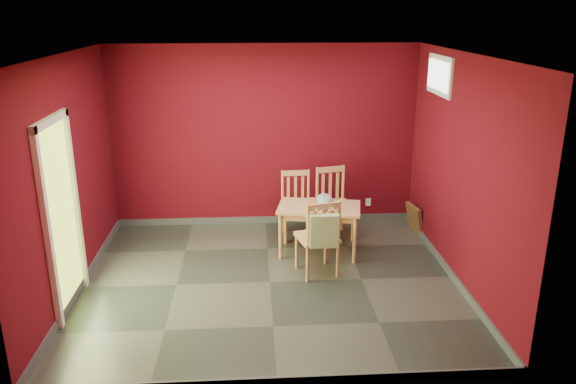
{
  "coord_description": "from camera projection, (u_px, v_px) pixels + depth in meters",
  "views": [
    {
      "loc": [
        -0.18,
        -6.14,
        3.18
      ],
      "look_at": [
        0.25,
        0.45,
        1.0
      ],
      "focal_mm": 35.0,
      "sensor_mm": 36.0,
      "label": 1
    }
  ],
  "objects": [
    {
      "name": "outlet_plate",
      "position": [
        368.0,
        202.0,
        8.71
      ],
      "size": [
        0.08,
        0.02,
        0.12
      ],
      "primitive_type": "cube",
      "color": "silver",
      "rests_on": "room_shell"
    },
    {
      "name": "chair_far_right",
      "position": [
        334.0,
        202.0,
        8.06
      ],
      "size": [
        0.56,
        0.56,
        1.01
      ],
      "color": "tan",
      "rests_on": "ground"
    },
    {
      "name": "cat",
      "position": [
        325.0,
        198.0,
        7.36
      ],
      "size": [
        0.4,
        0.53,
        0.23
      ],
      "primitive_type": null,
      "rotation": [
        0.0,
        0.0,
        -0.38
      ],
      "color": "slate",
      "rests_on": "table_runner"
    },
    {
      "name": "picture_frame",
      "position": [
        415.0,
        219.0,
        8.27
      ],
      "size": [
        0.21,
        0.44,
        0.42
      ],
      "color": "brown",
      "rests_on": "ground"
    },
    {
      "name": "ground",
      "position": [
        270.0,
        282.0,
        6.82
      ],
      "size": [
        4.5,
        4.5,
        0.0
      ],
      "primitive_type": "plane",
      "color": "#2D342D",
      "rests_on": "ground"
    },
    {
      "name": "doorway",
      "position": [
        60.0,
        211.0,
        5.95
      ],
      "size": [
        0.06,
        1.01,
        2.13
      ],
      "color": "#B7D838",
      "rests_on": "ground"
    },
    {
      "name": "chair_near",
      "position": [
        319.0,
        236.0,
        6.87
      ],
      "size": [
        0.57,
        0.57,
        0.99
      ],
      "color": "tan",
      "rests_on": "ground"
    },
    {
      "name": "window",
      "position": [
        439.0,
        75.0,
        7.17
      ],
      "size": [
        0.05,
        0.9,
        0.5
      ],
      "color": "white",
      "rests_on": "room_shell"
    },
    {
      "name": "chair_far_left",
      "position": [
        297.0,
        204.0,
        8.07
      ],
      "size": [
        0.47,
        0.47,
        0.95
      ],
      "color": "tan",
      "rests_on": "ground"
    },
    {
      "name": "dining_table",
      "position": [
        319.0,
        212.0,
        7.45
      ],
      "size": [
        1.18,
        0.82,
        0.67
      ],
      "color": "tan",
      "rests_on": "ground"
    },
    {
      "name": "table_runner",
      "position": [
        320.0,
        213.0,
        7.34
      ],
      "size": [
        0.43,
        0.7,
        0.33
      ],
      "color": "#BC6530",
      "rests_on": "dining_table"
    },
    {
      "name": "tote_bag",
      "position": [
        324.0,
        231.0,
        6.61
      ],
      "size": [
        0.34,
        0.2,
        0.47
      ],
      "color": "#90AE6F",
      "rests_on": "chair_near"
    },
    {
      "name": "room_shell",
      "position": [
        270.0,
        278.0,
        6.8
      ],
      "size": [
        4.5,
        4.5,
        4.5
      ],
      "color": "#4E0811",
      "rests_on": "ground"
    }
  ]
}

